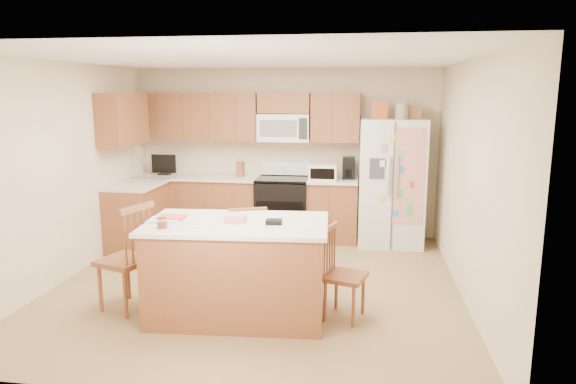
% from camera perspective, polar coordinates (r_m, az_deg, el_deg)
% --- Properties ---
extents(ground, '(4.50, 4.50, 0.00)m').
position_cam_1_polar(ground, '(5.97, -3.42, -10.21)').
color(ground, '#98794E').
rests_on(ground, ground).
extents(room_shell, '(4.60, 4.60, 2.52)m').
position_cam_1_polar(room_shell, '(5.61, -3.58, 3.65)').
color(room_shell, beige).
rests_on(room_shell, ground).
extents(cabinetry, '(3.36, 1.56, 2.15)m').
position_cam_1_polar(cabinetry, '(7.64, -8.01, 1.54)').
color(cabinetry, brown).
rests_on(cabinetry, ground).
extents(stove, '(0.76, 0.65, 1.13)m').
position_cam_1_polar(stove, '(7.66, -0.54, -1.70)').
color(stove, black).
rests_on(stove, ground).
extents(refrigerator, '(0.90, 0.79, 2.04)m').
position_cam_1_polar(refrigerator, '(7.44, 11.43, 1.21)').
color(refrigerator, white).
rests_on(refrigerator, ground).
extents(island, '(1.78, 1.11, 1.03)m').
position_cam_1_polar(island, '(5.05, -5.61, -8.47)').
color(island, brown).
rests_on(island, ground).
extents(windsor_chair_left, '(0.58, 0.59, 1.09)m').
position_cam_1_polar(windsor_chair_left, '(5.40, -17.42, -7.22)').
color(windsor_chair_left, brown).
rests_on(windsor_chair_left, ground).
extents(windsor_chair_back, '(0.53, 0.52, 0.97)m').
position_cam_1_polar(windsor_chair_back, '(5.64, -4.58, -6.55)').
color(windsor_chair_back, brown).
rests_on(windsor_chair_back, ground).
extents(windsor_chair_right, '(0.47, 0.48, 0.91)m').
position_cam_1_polar(windsor_chair_right, '(5.02, 6.08, -9.18)').
color(windsor_chair_right, brown).
rests_on(windsor_chair_right, ground).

